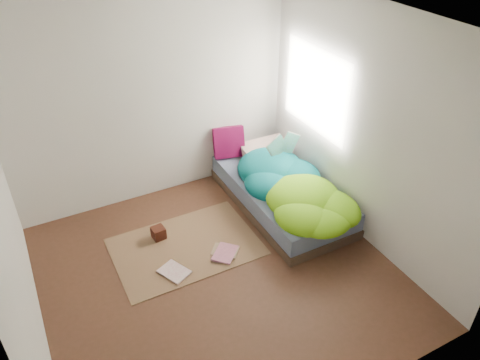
{
  "coord_description": "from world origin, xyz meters",
  "views": [
    {
      "loc": [
        -1.46,
        -3.25,
        3.6
      ],
      "look_at": [
        0.65,
        0.75,
        0.55
      ],
      "focal_mm": 35.0,
      "sensor_mm": 36.0,
      "label": 1
    }
  ],
  "objects_px": {
    "open_book": "(284,138)",
    "wooden_box": "(158,233)",
    "floor_book_b": "(215,251)",
    "bed": "(281,194)",
    "pillow_magenta": "(229,142)",
    "floor_book_a": "(167,278)"
  },
  "relations": [
    {
      "from": "pillow_magenta",
      "to": "wooden_box",
      "type": "height_order",
      "value": "pillow_magenta"
    },
    {
      "from": "bed",
      "to": "floor_book_b",
      "type": "xyz_separation_m",
      "value": [
        -1.11,
        -0.41,
        -0.14
      ]
    },
    {
      "from": "floor_book_b",
      "to": "bed",
      "type": "bearing_deg",
      "value": 66.41
    },
    {
      "from": "pillow_magenta",
      "to": "floor_book_b",
      "type": "xyz_separation_m",
      "value": [
        -0.84,
        -1.32,
        -0.52
      ]
    },
    {
      "from": "floor_book_b",
      "to": "pillow_magenta",
      "type": "bearing_deg",
      "value": 103.66
    },
    {
      "from": "floor_book_a",
      "to": "bed",
      "type": "bearing_deg",
      "value": -7.51
    },
    {
      "from": "bed",
      "to": "pillow_magenta",
      "type": "bearing_deg",
      "value": 106.96
    },
    {
      "from": "bed",
      "to": "pillow_magenta",
      "type": "distance_m",
      "value": 1.02
    },
    {
      "from": "floor_book_a",
      "to": "wooden_box",
      "type": "bearing_deg",
      "value": 52.3
    },
    {
      "from": "wooden_box",
      "to": "floor_book_a",
      "type": "distance_m",
      "value": 0.68
    },
    {
      "from": "pillow_magenta",
      "to": "floor_book_a",
      "type": "distance_m",
      "value": 2.12
    },
    {
      "from": "open_book",
      "to": "floor_book_b",
      "type": "xyz_separation_m",
      "value": [
        -1.28,
        -0.67,
        -0.78
      ]
    },
    {
      "from": "bed",
      "to": "wooden_box",
      "type": "xyz_separation_m",
      "value": [
        -1.59,
        0.12,
        -0.09
      ]
    },
    {
      "from": "bed",
      "to": "floor_book_b",
      "type": "height_order",
      "value": "bed"
    },
    {
      "from": "bed",
      "to": "open_book",
      "type": "relative_size",
      "value": 4.85
    },
    {
      "from": "open_book",
      "to": "wooden_box",
      "type": "xyz_separation_m",
      "value": [
        -1.76,
        -0.15,
        -0.72
      ]
    },
    {
      "from": "open_book",
      "to": "wooden_box",
      "type": "bearing_deg",
      "value": 179.26
    },
    {
      "from": "wooden_box",
      "to": "floor_book_b",
      "type": "relative_size",
      "value": 0.46
    },
    {
      "from": "wooden_box",
      "to": "open_book",
      "type": "bearing_deg",
      "value": 4.75
    },
    {
      "from": "wooden_box",
      "to": "bed",
      "type": "bearing_deg",
      "value": -4.15
    },
    {
      "from": "floor_book_a",
      "to": "open_book",
      "type": "bearing_deg",
      "value": -2.0
    },
    {
      "from": "open_book",
      "to": "floor_book_a",
      "type": "height_order",
      "value": "open_book"
    }
  ]
}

